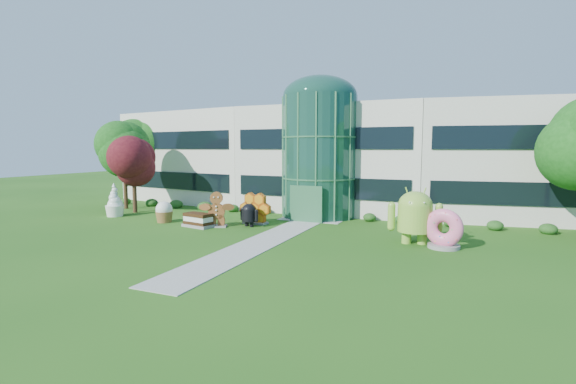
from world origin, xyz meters
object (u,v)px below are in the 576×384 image
at_px(android_black, 249,213).
at_px(donut, 444,228).
at_px(gingerbread, 217,209).
at_px(android_green, 415,213).

bearing_deg(android_black, donut, 8.35).
bearing_deg(donut, gingerbread, -167.22).
height_order(android_green, android_black, android_green).
height_order(android_black, donut, donut).
bearing_deg(gingerbread, android_green, -23.48).
relative_size(android_black, donut, 0.85).
distance_m(donut, gingerbread, 15.34).
xyz_separation_m(android_green, android_black, (-11.60, 0.92, -0.86)).
xyz_separation_m(donut, gingerbread, (-15.34, 0.32, 0.14)).
distance_m(android_black, gingerbread, 2.33).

